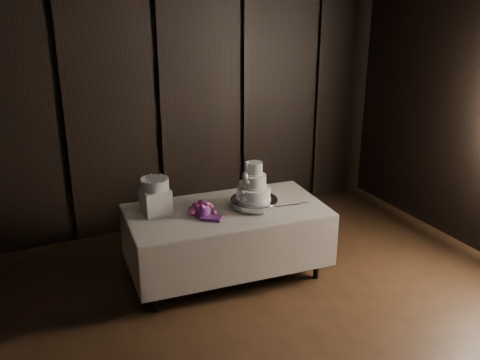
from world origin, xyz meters
name	(u,v)px	position (x,y,z in m)	size (l,w,h in m)	color
room	(329,217)	(0.00, 0.00, 1.50)	(6.08, 7.08, 3.08)	black
display_table	(227,240)	(0.16, 1.96, 0.42)	(2.07, 1.20, 0.76)	beige
cake_stand	(254,203)	(0.43, 1.89, 0.81)	(0.48, 0.48, 0.09)	silver
wedding_cake	(252,186)	(0.40, 1.87, 1.00)	(0.37, 0.33, 0.39)	white
bouquet	(202,210)	(-0.13, 1.91, 0.83)	(0.31, 0.41, 0.20)	#C54A7F
box_pedestal	(156,201)	(-0.51, 2.18, 0.89)	(0.26, 0.26, 0.25)	white
small_cake	(155,184)	(-0.51, 2.18, 1.06)	(0.27, 0.27, 0.11)	white
cake_knife	(288,205)	(0.75, 1.77, 0.77)	(0.37, 0.02, 0.01)	silver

